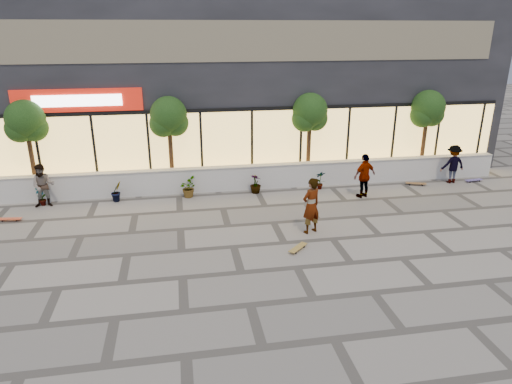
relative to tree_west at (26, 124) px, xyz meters
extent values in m
plane|color=gray|center=(9.00, -7.70, -2.99)|extent=(80.00, 80.00, 0.00)
cube|color=silver|center=(9.00, -0.70, -2.49)|extent=(22.00, 0.35, 1.00)
cube|color=#B2AFA8|center=(9.00, -0.70, -1.97)|extent=(22.00, 0.42, 0.04)
cube|color=black|center=(9.00, 4.80, 1.26)|extent=(24.00, 9.00, 8.50)
cube|color=#ECBD5E|center=(9.00, 0.28, -1.29)|extent=(23.04, 0.05, 3.00)
cube|color=black|center=(9.00, 0.25, 0.26)|extent=(23.04, 0.08, 0.15)
cube|color=red|center=(2.00, 0.23, 0.81)|extent=(5.00, 0.10, 0.90)
cube|color=white|center=(2.00, 0.16, 0.81)|extent=(3.40, 0.06, 0.45)
cube|color=brown|center=(9.00, 0.28, 3.01)|extent=(21.60, 0.05, 1.60)
imported|color=#153210|center=(0.50, -1.25, -2.58)|extent=(0.43, 0.29, 0.81)
imported|color=#153210|center=(3.30, -1.25, -2.58)|extent=(0.57, 0.57, 0.81)
imported|color=#153210|center=(6.10, -1.25, -2.58)|extent=(0.68, 0.77, 0.81)
imported|color=#153210|center=(8.90, -1.25, -2.58)|extent=(0.64, 0.64, 0.81)
imported|color=#153210|center=(11.70, -1.25, -2.58)|extent=(0.46, 0.35, 0.81)
cylinder|color=#432B18|center=(0.00, 0.00, -1.37)|extent=(0.18, 0.18, 3.24)
sphere|color=#153210|center=(0.00, 0.00, 0.18)|extent=(1.50, 1.50, 1.50)
sphere|color=#153210|center=(-0.25, -0.05, -0.18)|extent=(1.10, 1.10, 1.10)
sphere|color=#153210|center=(0.25, 0.05, -0.18)|extent=(1.10, 1.10, 1.10)
cylinder|color=#432B18|center=(5.50, 0.00, -1.37)|extent=(0.18, 0.18, 3.24)
sphere|color=#153210|center=(5.50, 0.00, 0.18)|extent=(1.50, 1.50, 1.50)
sphere|color=#153210|center=(5.25, -0.05, -0.18)|extent=(1.10, 1.10, 1.10)
sphere|color=#153210|center=(5.75, 0.05, -0.18)|extent=(1.10, 1.10, 1.10)
cylinder|color=#432B18|center=(11.50, 0.00, -1.37)|extent=(0.18, 0.18, 3.24)
sphere|color=#153210|center=(11.50, 0.00, 0.18)|extent=(1.50, 1.50, 1.50)
sphere|color=#153210|center=(11.25, -0.05, -0.18)|extent=(1.10, 1.10, 1.10)
sphere|color=#153210|center=(11.75, 0.05, -0.18)|extent=(1.10, 1.10, 1.10)
cylinder|color=#432B18|center=(17.00, 0.00, -1.37)|extent=(0.18, 0.18, 3.24)
sphere|color=#153210|center=(17.00, 0.00, 0.18)|extent=(1.50, 1.50, 1.50)
sphere|color=#153210|center=(16.75, -0.05, -0.18)|extent=(1.10, 1.10, 1.10)
sphere|color=#153210|center=(17.25, 0.05, -0.18)|extent=(1.10, 1.10, 1.10)
imported|color=white|center=(10.05, -5.42, -2.02)|extent=(0.83, 0.72, 1.92)
imported|color=#948660|center=(0.67, -1.40, -2.14)|extent=(0.88, 0.72, 1.70)
imported|color=silver|center=(13.13, -2.50, -2.08)|extent=(1.15, 0.79, 1.82)
imported|color=maroon|center=(17.72, -1.40, -2.13)|extent=(1.13, 0.69, 1.70)
cube|color=olive|center=(9.31, -6.63, -2.90)|extent=(0.74, 0.73, 0.02)
cylinder|color=black|center=(9.44, -6.40, -2.96)|extent=(0.06, 0.06, 0.06)
cylinder|color=black|center=(9.54, -6.51, -2.96)|extent=(0.06, 0.06, 0.06)
cylinder|color=black|center=(9.07, -6.76, -2.96)|extent=(0.06, 0.06, 0.06)
cylinder|color=black|center=(9.18, -6.87, -2.96)|extent=(0.06, 0.06, 0.06)
cube|color=#CD4526|center=(-0.25, -2.67, -2.90)|extent=(0.82, 0.30, 0.02)
cylinder|color=black|center=(0.00, -2.63, -2.96)|extent=(0.06, 0.04, 0.06)
cylinder|color=black|center=(-0.02, -2.77, -2.96)|extent=(0.06, 0.04, 0.06)
cylinder|color=black|center=(-0.49, -2.57, -2.96)|extent=(0.06, 0.04, 0.06)
cylinder|color=black|center=(-0.51, -2.71, -2.96)|extent=(0.06, 0.04, 0.06)
cube|color=brown|center=(16.00, -1.50, -2.89)|extent=(0.89, 0.51, 0.02)
cylinder|color=black|center=(16.28, -1.52, -2.95)|extent=(0.07, 0.05, 0.06)
cylinder|color=black|center=(16.22, -1.67, -2.95)|extent=(0.07, 0.05, 0.06)
cylinder|color=black|center=(15.78, -1.33, -2.95)|extent=(0.07, 0.05, 0.06)
cylinder|color=black|center=(15.72, -1.48, -2.95)|extent=(0.07, 0.05, 0.06)
cube|color=#5C4F90|center=(18.80, -1.50, -2.90)|extent=(0.84, 0.30, 0.02)
cylinder|color=black|center=(19.05, -1.40, -2.96)|extent=(0.06, 0.04, 0.06)
cylinder|color=black|center=(19.06, -1.55, -2.96)|extent=(0.06, 0.04, 0.06)
cylinder|color=black|center=(18.54, -1.45, -2.96)|extent=(0.06, 0.04, 0.06)
cylinder|color=black|center=(18.55, -1.60, -2.96)|extent=(0.06, 0.04, 0.06)
camera|label=1|loc=(5.84, -18.94, 3.52)|focal=32.00mm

